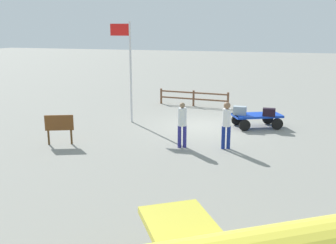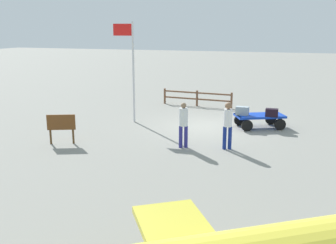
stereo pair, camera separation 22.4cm
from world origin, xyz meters
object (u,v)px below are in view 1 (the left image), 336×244
luggage_cart (256,118)px  signboard (59,125)px  suitcase_maroon (269,112)px  flagpole (128,63)px  worker_trailing (182,122)px  suitcase_grey (240,111)px  worker_lead (226,122)px

luggage_cart → signboard: (7.08, 5.09, 0.33)m
suitcase_maroon → signboard: signboard is taller
flagpole → signboard: bearing=75.7°
suitcase_maroon → worker_trailing: worker_trailing is taller
suitcase_grey → worker_lead: size_ratio=0.32×
luggage_cart → signboard: 8.72m
worker_trailing → signboard: bearing=12.8°
suitcase_grey → worker_lead: worker_lead is taller
worker_trailing → flagpole: size_ratio=0.37×
suitcase_maroon → worker_trailing: size_ratio=0.32×
worker_trailing → signboard: worker_trailing is taller
worker_trailing → suitcase_grey: bearing=-114.4°
suitcase_maroon → worker_trailing: bearing=52.3°
luggage_cart → suitcase_maroon: bearing=161.0°
worker_trailing → signboard: (4.67, 1.06, -0.23)m
worker_trailing → worker_lead: bearing=-168.2°
signboard → suitcase_grey: bearing=-143.1°
luggage_cart → suitcase_maroon: (-0.56, 0.19, 0.33)m
suitcase_grey → worker_trailing: worker_trailing is taller
worker_lead → signboard: size_ratio=1.53×
suitcase_maroon → worker_lead: 3.75m
flagpole → suitcase_maroon: bearing=-174.8°
luggage_cart → flagpole: flagpole is taller
suitcase_maroon → signboard: bearing=32.7°
luggage_cart → flagpole: 6.49m
worker_lead → luggage_cart: bearing=-102.1°
worker_lead → suitcase_grey: bearing=-91.0°
worker_lead → worker_trailing: bearing=11.8°
worker_lead → worker_trailing: size_ratio=1.03×
suitcase_maroon → suitcase_grey: suitcase_grey is taller
suitcase_grey → signboard: bearing=36.9°
worker_lead → worker_trailing: 1.65m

